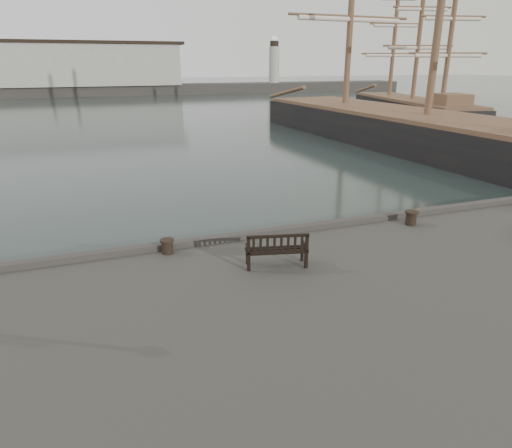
{
  "coord_description": "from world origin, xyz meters",
  "views": [
    {
      "loc": [
        -5.32,
        -12.36,
        6.6
      ],
      "look_at": [
        -0.91,
        -0.5,
        2.1
      ],
      "focal_mm": 32.0,
      "sensor_mm": 36.0,
      "label": 1
    }
  ],
  "objects": [
    {
      "name": "bollard_left",
      "position": [
        -3.55,
        -0.5,
        1.77
      ],
      "size": [
        0.5,
        0.5,
        0.41
      ],
      "primitive_type": "cylinder",
      "rotation": [
        0.0,
        0.0,
        -0.36
      ],
      "color": "black",
      "rests_on": "quay"
    },
    {
      "name": "bollard_right",
      "position": [
        4.36,
        -0.9,
        1.79
      ],
      "size": [
        0.45,
        0.45,
        0.46
      ],
      "primitive_type": "cylinder",
      "rotation": [
        0.0,
        0.0,
        0.02
      ],
      "color": "black",
      "rests_on": "quay"
    },
    {
      "name": "tall_ship_far",
      "position": [
        32.34,
        34.55,
        0.72
      ],
      "size": [
        10.8,
        25.54,
        21.41
      ],
      "rotation": [
        0.0,
        0.0,
        -0.23
      ],
      "color": "black",
      "rests_on": "ground"
    },
    {
      "name": "bench",
      "position": [
        -1.03,
        -2.35,
        1.85
      ],
      "size": [
        1.68,
        0.91,
        0.92
      ],
      "rotation": [
        0.0,
        0.0,
        -0.24
      ],
      "color": "black",
      "rests_on": "quay"
    },
    {
      "name": "breakwater",
      "position": [
        -4.56,
        92.0,
        4.3
      ],
      "size": [
        140.0,
        9.5,
        12.2
      ],
      "color": "#383530",
      "rests_on": "ground"
    },
    {
      "name": "ground",
      "position": [
        0.0,
        0.0,
        0.0
      ],
      "size": [
        400.0,
        400.0,
        0.0
      ],
      "primitive_type": "plane",
      "color": "black",
      "rests_on": "ground"
    },
    {
      "name": "tall_ship_main",
      "position": [
        19.92,
        17.08,
        0.77
      ],
      "size": [
        10.06,
        41.26,
        30.69
      ],
      "rotation": [
        0.0,
        0.0,
        0.05
      ],
      "color": "black",
      "rests_on": "ground"
    }
  ]
}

